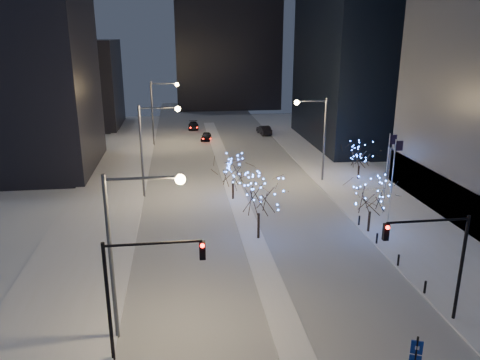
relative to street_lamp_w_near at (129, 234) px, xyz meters
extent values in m
plane|color=white|center=(8.94, -2.00, -6.50)|extent=(160.00, 160.00, 0.00)
cube|color=#9CA1AA|center=(8.94, 33.00, -6.49)|extent=(20.00, 130.00, 0.02)
cube|color=silver|center=(8.94, 28.00, -6.42)|extent=(2.00, 80.00, 0.15)
cube|color=silver|center=(23.94, 18.00, -6.42)|extent=(10.00, 90.00, 0.15)
cube|color=silver|center=(-5.06, 18.00, -6.42)|extent=(8.00, 90.00, 0.15)
cube|color=black|center=(-17.06, 68.00, 1.50)|extent=(18.00, 16.00, 16.00)
cube|color=black|center=(14.94, 90.00, 14.50)|extent=(24.00, 14.00, 42.00)
cylinder|color=#595E66|center=(-1.06, 0.00, -1.50)|extent=(0.24, 0.24, 10.00)
cylinder|color=#595E66|center=(0.94, 0.00, 3.20)|extent=(4.00, 0.16, 0.16)
sphere|color=#EBC575|center=(2.94, 0.00, 3.05)|extent=(0.56, 0.56, 0.56)
cylinder|color=#595E66|center=(-1.06, 25.00, -1.50)|extent=(0.24, 0.24, 10.00)
cylinder|color=#595E66|center=(0.94, 25.00, 3.20)|extent=(4.00, 0.16, 0.16)
sphere|color=#EBC575|center=(2.94, 25.00, 3.05)|extent=(0.56, 0.56, 0.56)
cylinder|color=#595E66|center=(-1.06, 50.00, -1.50)|extent=(0.24, 0.24, 10.00)
cylinder|color=#595E66|center=(0.94, 50.00, 3.20)|extent=(4.00, 0.16, 0.16)
sphere|color=#EBC575|center=(2.94, 50.00, 3.05)|extent=(0.56, 0.56, 0.56)
cylinder|color=#595E66|center=(19.94, 28.00, -1.50)|extent=(0.24, 0.24, 10.00)
cylinder|color=#595E66|center=(18.19, 28.00, 3.20)|extent=(3.50, 0.16, 0.16)
sphere|color=#EBC575|center=(16.44, 28.00, 3.05)|extent=(0.56, 0.56, 0.56)
cylinder|color=black|center=(-1.06, -2.00, -3.00)|extent=(0.20, 0.20, 7.00)
cylinder|color=black|center=(1.44, -2.00, 0.30)|extent=(5.00, 0.14, 0.14)
cube|color=black|center=(3.94, -2.00, -0.25)|extent=(0.32, 0.28, 1.00)
sphere|color=#FF0C05|center=(3.94, -2.18, 0.10)|extent=(0.22, 0.22, 0.22)
cylinder|color=black|center=(19.44, -1.00, -3.00)|extent=(0.20, 0.20, 7.00)
cylinder|color=black|center=(16.94, -1.00, 0.30)|extent=(5.00, 0.14, 0.14)
cube|color=black|center=(14.44, -1.00, -0.25)|extent=(0.32, 0.28, 1.00)
sphere|color=#FF0C05|center=(14.44, -1.18, 0.10)|extent=(0.22, 0.22, 0.22)
cylinder|color=silver|center=(21.94, 14.00, -2.35)|extent=(0.10, 0.10, 8.00)
cube|color=black|center=(22.29, 14.00, 1.05)|extent=(0.70, 0.03, 0.90)
cylinder|color=silver|center=(22.54, 16.50, -2.35)|extent=(0.10, 0.10, 8.00)
cube|color=black|center=(22.89, 16.50, 1.05)|extent=(0.70, 0.03, 0.90)
cylinder|color=black|center=(19.14, 2.00, -5.90)|extent=(0.16, 0.16, 0.90)
cylinder|color=black|center=(19.14, 6.00, -5.90)|extent=(0.16, 0.16, 0.90)
cylinder|color=black|center=(19.14, 10.00, -5.90)|extent=(0.16, 0.16, 0.90)
cylinder|color=black|center=(19.14, 14.00, -5.90)|extent=(0.16, 0.16, 0.90)
imported|color=black|center=(7.44, 52.60, -5.84)|extent=(2.16, 4.05, 1.31)
imported|color=black|center=(17.94, 56.13, -5.72)|extent=(2.14, 4.86, 1.55)
imported|color=black|center=(5.68, 62.42, -5.85)|extent=(2.00, 4.55, 1.30)
cylinder|color=black|center=(9.44, 12.41, -5.22)|extent=(0.22, 0.22, 2.26)
cylinder|color=black|center=(8.44, 22.68, -5.50)|extent=(0.22, 0.22, 1.70)
cylinder|color=black|center=(19.44, 12.54, -5.42)|extent=(0.22, 0.22, 1.85)
cylinder|color=black|center=(24.44, 27.94, -5.56)|extent=(0.22, 0.22, 1.59)
cube|color=#0D2E96|center=(13.94, -6.41, -3.91)|extent=(0.55, 0.28, 0.73)
camera|label=1|loc=(2.97, -24.20, 10.53)|focal=35.00mm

